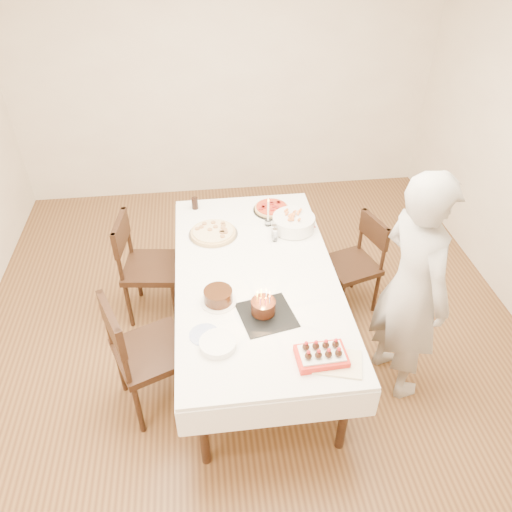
{
  "coord_description": "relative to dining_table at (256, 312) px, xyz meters",
  "views": [
    {
      "loc": [
        -0.32,
        -2.76,
        3.03
      ],
      "look_at": [
        0.02,
        -0.04,
        0.91
      ],
      "focal_mm": 35.0,
      "sensor_mm": 36.0,
      "label": 1
    }
  ],
  "objects": [
    {
      "name": "floor",
      "position": [
        -0.02,
        0.04,
        -0.38
      ],
      "size": [
        5.0,
        5.0,
        0.0
      ],
      "primitive_type": "plane",
      "color": "#52321C",
      "rests_on": "ground"
    },
    {
      "name": "wall_back",
      "position": [
        -0.02,
        2.54,
        0.98
      ],
      "size": [
        4.5,
        0.04,
        2.7
      ],
      "primitive_type": "cube",
      "color": "beige",
      "rests_on": "floor"
    },
    {
      "name": "dining_table",
      "position": [
        0.0,
        0.0,
        0.0
      ],
      "size": [
        1.59,
        2.34,
        0.75
      ],
      "primitive_type": "cube",
      "rotation": [
        0.0,
        0.0,
        -0.23
      ],
      "color": "white",
      "rests_on": "floor"
    },
    {
      "name": "chair_right_savory",
      "position": [
        0.85,
        0.4,
        0.05
      ],
      "size": [
        0.54,
        0.54,
        0.85
      ],
      "primitive_type": null,
      "rotation": [
        0.0,
        0.0,
        0.3
      ],
      "color": "black",
      "rests_on": "floor"
    },
    {
      "name": "chair_left_savory",
      "position": [
        -0.79,
        0.52,
        0.09
      ],
      "size": [
        0.54,
        0.54,
        0.94
      ],
      "primitive_type": null,
      "rotation": [
        0.0,
        0.0,
        3.01
      ],
      "color": "black",
      "rests_on": "floor"
    },
    {
      "name": "chair_left_dessert",
      "position": [
        -0.75,
        -0.41,
        0.12
      ],
      "size": [
        0.65,
        0.65,
        0.98
      ],
      "primitive_type": null,
      "rotation": [
        0.0,
        0.0,
        3.53
      ],
      "color": "black",
      "rests_on": "floor"
    },
    {
      "name": "person",
      "position": [
        0.98,
        -0.41,
        0.49
      ],
      "size": [
        0.56,
        0.71,
        1.73
      ],
      "primitive_type": "imported",
      "rotation": [
        0.0,
        0.0,
        1.82
      ],
      "color": "#B5B0AA",
      "rests_on": "floor"
    },
    {
      "name": "pizza_white",
      "position": [
        -0.28,
        0.52,
        0.4
      ],
      "size": [
        0.4,
        0.4,
        0.04
      ],
      "primitive_type": "cylinder",
      "rotation": [
        0.0,
        0.0,
        -0.03
      ],
      "color": "beige",
      "rests_on": "dining_table"
    },
    {
      "name": "pizza_pepperoni",
      "position": [
        0.23,
        0.82,
        0.4
      ],
      "size": [
        0.38,
        0.38,
        0.04
      ],
      "primitive_type": "cylinder",
      "rotation": [
        0.0,
        0.0,
        -0.26
      ],
      "color": "red",
      "rests_on": "dining_table"
    },
    {
      "name": "red_placemat",
      "position": [
        0.38,
        0.62,
        0.38
      ],
      "size": [
        0.34,
        0.34,
        0.01
      ],
      "primitive_type": "cube",
      "rotation": [
        0.0,
        0.0,
        0.3
      ],
      "color": "#B21E1E",
      "rests_on": "dining_table"
    },
    {
      "name": "pasta_bowl",
      "position": [
        0.37,
        0.53,
        0.44
      ],
      "size": [
        0.37,
        0.37,
        0.11
      ],
      "primitive_type": "cylinder",
      "rotation": [
        0.0,
        0.0,
        -0.11
      ],
      "color": "white",
      "rests_on": "dining_table"
    },
    {
      "name": "taper_candle",
      "position": [
        0.17,
        0.61,
        0.5
      ],
      "size": [
        0.05,
        0.05,
        0.25
      ],
      "primitive_type": "cylinder",
      "rotation": [
        0.0,
        0.0,
        -0.03
      ],
      "color": "white",
      "rests_on": "dining_table"
    },
    {
      "name": "shaker_pair",
      "position": [
        0.2,
        0.38,
        0.43
      ],
      "size": [
        0.12,
        0.12,
        0.11
      ],
      "primitive_type": null,
      "rotation": [
        0.0,
        0.0,
        -0.25
      ],
      "color": "white",
      "rests_on": "dining_table"
    },
    {
      "name": "cola_glass",
      "position": [
        -0.41,
        0.93,
        0.43
      ],
      "size": [
        0.07,
        0.07,
        0.1
      ],
      "primitive_type": "cylinder",
      "rotation": [
        0.0,
        0.0,
        0.32
      ],
      "color": "black",
      "rests_on": "dining_table"
    },
    {
      "name": "layer_cake",
      "position": [
        -0.28,
        -0.26,
        0.42
      ],
      "size": [
        0.31,
        0.31,
        0.1
      ],
      "primitive_type": "cylinder",
      "rotation": [
        0.0,
        0.0,
        0.35
      ],
      "color": "black",
      "rests_on": "dining_table"
    },
    {
      "name": "cake_board",
      "position": [
        0.02,
        -0.42,
        0.38
      ],
      "size": [
        0.4,
        0.4,
        0.01
      ],
      "primitive_type": "cube",
      "rotation": [
        0.0,
        0.0,
        0.21
      ],
      "color": "black",
      "rests_on": "dining_table"
    },
    {
      "name": "birthday_cake",
      "position": [
        -0.0,
        -0.4,
        0.46
      ],
      "size": [
        0.18,
        0.18,
        0.16
      ],
      "primitive_type": "cylinder",
      "rotation": [
        0.0,
        0.0,
        0.15
      ],
      "color": "#351A0E",
      "rests_on": "dining_table"
    },
    {
      "name": "strawberry_box",
      "position": [
        0.28,
        -0.83,
        0.41
      ],
      "size": [
        0.3,
        0.21,
        0.07
      ],
      "primitive_type": null,
      "rotation": [
        0.0,
        0.0,
        0.04
      ],
      "color": "red",
      "rests_on": "dining_table"
    },
    {
      "name": "box_lid",
      "position": [
        0.35,
        -0.86,
        0.38
      ],
      "size": [
        0.37,
        0.3,
        0.03
      ],
      "primitive_type": "cube",
      "rotation": [
        0.0,
        0.0,
        -0.28
      ],
      "color": "beige",
      "rests_on": "dining_table"
    },
    {
      "name": "plate_stack",
      "position": [
        -0.31,
        -0.65,
        0.4
      ],
      "size": [
        0.28,
        0.28,
        0.05
      ],
      "primitive_type": "cylinder",
      "rotation": [
        0.0,
        0.0,
        0.33
      ],
      "color": "white",
      "rests_on": "dining_table"
    },
    {
      "name": "china_plate",
      "position": [
        -0.39,
        -0.55,
        0.38
      ],
      "size": [
        0.24,
        0.24,
        0.01
      ],
      "primitive_type": "cylinder",
      "rotation": [
        0.0,
        0.0,
        -0.35
      ],
      "color": "white",
      "rests_on": "dining_table"
    }
  ]
}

